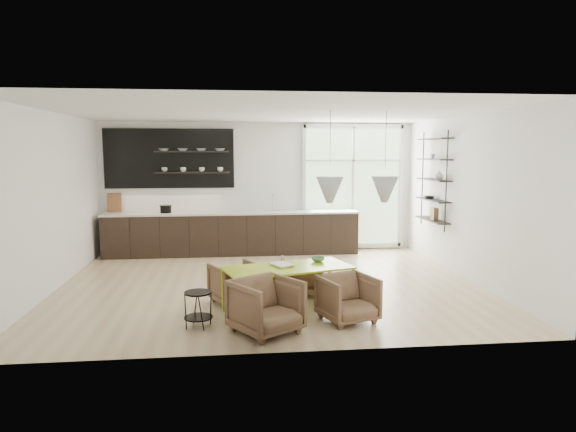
% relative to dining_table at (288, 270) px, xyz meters
% --- Properties ---
extents(room, '(7.02, 6.01, 2.91)m').
position_rel_dining_table_xyz_m(room, '(0.41, 2.61, 0.86)').
color(room, '#CEB68B').
rests_on(room, ground).
extents(kitchen_run, '(5.54, 0.69, 2.75)m').
position_rel_dining_table_xyz_m(kitchen_run, '(-0.86, 4.20, -0.00)').
color(kitchen_run, black).
rests_on(kitchen_run, ground).
extents(right_shelving, '(0.26, 1.22, 1.90)m').
position_rel_dining_table_xyz_m(right_shelving, '(3.19, 2.68, 1.05)').
color(right_shelving, black).
rests_on(right_shelving, ground).
extents(dining_table, '(1.92, 1.27, 0.65)m').
position_rel_dining_table_xyz_m(dining_table, '(0.00, 0.00, 0.00)').
color(dining_table, '#9EBD12').
rests_on(dining_table, ground).
extents(armchair_back_left, '(0.88, 0.89, 0.61)m').
position_rel_dining_table_xyz_m(armchair_back_left, '(-0.74, 0.49, -0.30)').
color(armchair_back_left, brown).
rests_on(armchair_back_left, ground).
extents(armchair_back_right, '(0.67, 0.68, 0.59)m').
position_rel_dining_table_xyz_m(armchair_back_right, '(0.31, 0.87, -0.31)').
color(armchair_back_right, brown).
rests_on(armchair_back_right, ground).
extents(armchair_front_left, '(1.03, 1.04, 0.69)m').
position_rel_dining_table_xyz_m(armchair_front_left, '(-0.37, -0.84, -0.26)').
color(armchair_front_left, brown).
rests_on(armchair_front_left, ground).
extents(armchair_front_right, '(0.85, 0.86, 0.62)m').
position_rel_dining_table_xyz_m(armchair_front_right, '(0.75, -0.51, -0.29)').
color(armchair_front_right, brown).
rests_on(armchair_front_right, ground).
extents(wire_stool, '(0.37, 0.37, 0.47)m').
position_rel_dining_table_xyz_m(wire_stool, '(-1.23, -0.53, -0.30)').
color(wire_stool, black).
rests_on(wire_stool, ground).
extents(table_book, '(0.36, 0.40, 0.03)m').
position_rel_dining_table_xyz_m(table_book, '(-0.19, 0.03, 0.06)').
color(table_book, white).
rests_on(table_book, dining_table).
extents(table_bowl, '(0.25, 0.25, 0.06)m').
position_rel_dining_table_xyz_m(table_bowl, '(0.48, 0.30, 0.08)').
color(table_bowl, '#53804D').
rests_on(table_bowl, dining_table).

